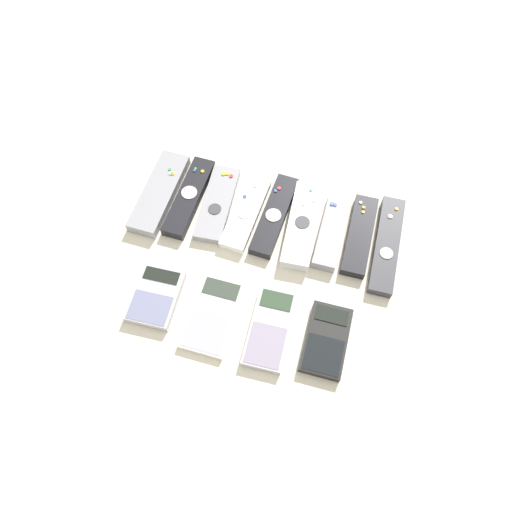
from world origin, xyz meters
The scene contains 14 objects.
ground_plane centered at (0.00, 0.00, 0.00)m, with size 3.00×3.00×0.00m, color beige.
remote_0 centered at (-0.23, 0.12, 0.01)m, with size 0.07×0.20×0.02m.
remote_1 centered at (-0.17, 0.13, 0.01)m, with size 0.05×0.19×0.02m.
remote_2 centered at (-0.11, 0.13, 0.01)m, with size 0.07×0.18×0.02m.
remote_3 centered at (-0.05, 0.12, 0.01)m, with size 0.06×0.18×0.02m.
remote_4 centered at (0.01, 0.13, 0.01)m, with size 0.06×0.19×0.02m.
remote_5 centered at (0.07, 0.12, 0.01)m, with size 0.06×0.19×0.03m.
remote_6 centered at (0.13, 0.13, 0.01)m, with size 0.05×0.18×0.02m.
remote_7 centered at (0.18, 0.13, 0.01)m, with size 0.05×0.18×0.02m.
remote_8 centered at (0.23, 0.12, 0.01)m, with size 0.05×0.21×0.02m.
calculator_0 centered at (-0.15, -0.09, 0.01)m, with size 0.08×0.12×0.02m.
calculator_1 centered at (-0.04, -0.10, 0.01)m, with size 0.08×0.15×0.01m.
calculator_2 centered at (0.06, -0.10, 0.01)m, with size 0.07×0.15×0.02m.
calculator_3 centered at (0.16, -0.09, 0.01)m, with size 0.07×0.13×0.02m.
Camera 1 is at (0.12, -0.40, 0.84)m, focal length 35.00 mm.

